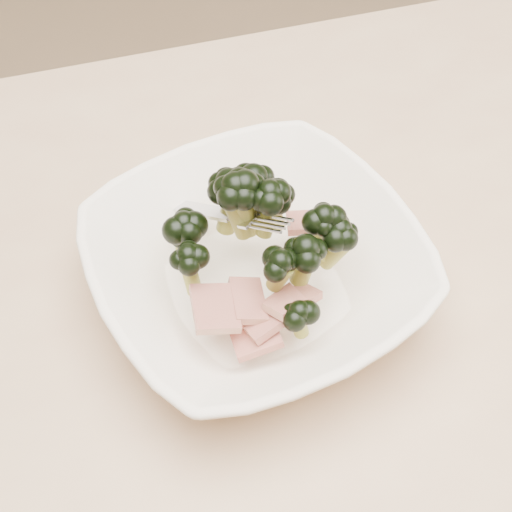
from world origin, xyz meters
TOP-DOWN VIEW (x-y plane):
  - dining_table at (0.00, 0.00)m, footprint 1.20×0.80m
  - broccoli_dish at (-0.03, 0.04)m, footprint 0.32×0.32m

SIDE VIEW (x-z plane):
  - dining_table at x=0.00m, z-range 0.28..1.03m
  - broccoli_dish at x=-0.03m, z-range 0.73..0.85m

